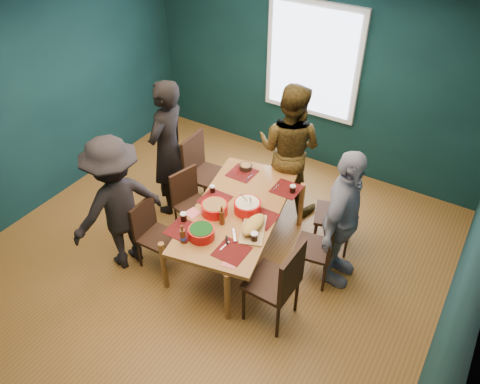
# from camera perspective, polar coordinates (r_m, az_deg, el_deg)

# --- Properties ---
(room) EXTENTS (5.01, 5.01, 2.71)m
(room) POSITION_cam_1_polar(r_m,az_deg,el_deg) (4.90, -2.15, 5.43)
(room) COLOR #935D2A
(room) RESTS_ON ground
(dining_table) EXTENTS (1.26, 1.97, 0.69)m
(dining_table) POSITION_cam_1_polar(r_m,az_deg,el_deg) (5.19, -0.30, -2.57)
(dining_table) COLOR olive
(dining_table) RESTS_ON floor
(chair_left_far) EXTENTS (0.48, 0.48, 1.02)m
(chair_left_far) POSITION_cam_1_polar(r_m,az_deg,el_deg) (5.99, -4.77, 3.07)
(chair_left_far) COLOR black
(chair_left_far) RESTS_ON floor
(chair_left_mid) EXTENTS (0.47, 0.47, 0.85)m
(chair_left_mid) POSITION_cam_1_polar(r_m,az_deg,el_deg) (5.64, -6.18, -0.76)
(chair_left_mid) COLOR black
(chair_left_mid) RESTS_ON floor
(chair_left_near) EXTENTS (0.38, 0.38, 0.83)m
(chair_left_near) POSITION_cam_1_polar(r_m,az_deg,el_deg) (5.30, -10.78, -4.50)
(chair_left_near) COLOR black
(chair_left_near) RESTS_ON floor
(chair_right_far) EXTENTS (0.54, 0.54, 0.95)m
(chair_right_far) POSITION_cam_1_polar(r_m,az_deg,el_deg) (5.47, 12.44, -2.14)
(chair_right_far) COLOR black
(chair_right_far) RESTS_ON floor
(chair_right_mid) EXTENTS (0.46, 0.46, 0.89)m
(chair_right_mid) POSITION_cam_1_polar(r_m,az_deg,el_deg) (5.06, 10.09, -6.32)
(chair_right_mid) COLOR black
(chair_right_mid) RESTS_ON floor
(chair_right_near) EXTENTS (0.47, 0.47, 1.01)m
(chair_right_near) POSITION_cam_1_polar(r_m,az_deg,el_deg) (4.56, 4.96, -10.63)
(chair_right_near) COLOR black
(chair_right_near) RESTS_ON floor
(person_far_left) EXTENTS (0.49, 0.69, 1.79)m
(person_far_left) POSITION_cam_1_polar(r_m,az_deg,el_deg) (5.82, -8.78, 5.18)
(person_far_left) COLOR black
(person_far_left) RESTS_ON floor
(person_back) EXTENTS (0.88, 0.71, 1.73)m
(person_back) POSITION_cam_1_polar(r_m,az_deg,el_deg) (5.84, 6.03, 5.24)
(person_back) COLOR black
(person_back) RESTS_ON floor
(person_right) EXTENTS (0.45, 0.98, 1.64)m
(person_right) POSITION_cam_1_polar(r_m,az_deg,el_deg) (4.92, 12.33, -3.38)
(person_right) COLOR white
(person_right) RESTS_ON floor
(person_near_left) EXTENTS (0.92, 1.19, 1.63)m
(person_near_left) POSITION_cam_1_polar(r_m,az_deg,el_deg) (5.18, -14.73, -1.52)
(person_near_left) COLOR black
(person_near_left) RESTS_ON floor
(bowl_salad) EXTENTS (0.29, 0.29, 0.12)m
(bowl_salad) POSITION_cam_1_polar(r_m,az_deg,el_deg) (5.06, -3.13, -1.97)
(bowl_salad) COLOR #BE0C0B
(bowl_salad) RESTS_ON dining_table
(bowl_dumpling) EXTENTS (0.30, 0.30, 0.28)m
(bowl_dumpling) POSITION_cam_1_polar(r_m,az_deg,el_deg) (5.07, 0.90, -1.74)
(bowl_dumpling) COLOR #BE0C0B
(bowl_dumpling) RESTS_ON dining_table
(bowl_herbs) EXTENTS (0.27, 0.27, 0.12)m
(bowl_herbs) POSITION_cam_1_polar(r_m,az_deg,el_deg) (4.78, -4.72, -4.93)
(bowl_herbs) COLOR #BE0C0B
(bowl_herbs) RESTS_ON dining_table
(cutting_board) EXTENTS (0.40, 0.61, 0.13)m
(cutting_board) POSITION_cam_1_polar(r_m,az_deg,el_deg) (4.85, 1.61, -4.14)
(cutting_board) COLOR tan
(cutting_board) RESTS_ON dining_table
(small_bowl) EXTENTS (0.16, 0.16, 0.06)m
(small_bowl) POSITION_cam_1_polar(r_m,az_deg,el_deg) (5.73, 0.71, 3.09)
(small_bowl) COLOR black
(small_bowl) RESTS_ON dining_table
(beer_bottle_a) EXTENTS (0.06, 0.06, 0.22)m
(beer_bottle_a) POSITION_cam_1_polar(r_m,az_deg,el_deg) (4.74, -6.99, -5.36)
(beer_bottle_a) COLOR #4C210D
(beer_bottle_a) RESTS_ON dining_table
(beer_bottle_b) EXTENTS (0.06, 0.06, 0.23)m
(beer_bottle_b) POSITION_cam_1_polar(r_m,az_deg,el_deg) (4.90, -2.22, -3.07)
(beer_bottle_b) COLOR #4C210D
(beer_bottle_b) RESTS_ON dining_table
(cola_glass_a) EXTENTS (0.07, 0.07, 0.10)m
(cola_glass_a) POSITION_cam_1_polar(r_m,az_deg,el_deg) (5.00, -6.89, -3.01)
(cola_glass_a) COLOR black
(cola_glass_a) RESTS_ON dining_table
(cola_glass_b) EXTENTS (0.08, 0.08, 0.11)m
(cola_glass_b) POSITION_cam_1_polar(r_m,az_deg,el_deg) (4.73, 1.75, -5.47)
(cola_glass_b) COLOR black
(cola_glass_b) RESTS_ON dining_table
(cola_glass_c) EXTENTS (0.07, 0.07, 0.10)m
(cola_glass_c) POSITION_cam_1_polar(r_m,az_deg,el_deg) (5.38, 6.44, 0.41)
(cola_glass_c) COLOR black
(cola_glass_c) RESTS_ON dining_table
(cola_glass_d) EXTENTS (0.06, 0.06, 0.09)m
(cola_glass_d) POSITION_cam_1_polar(r_m,az_deg,el_deg) (5.36, -3.37, 0.40)
(cola_glass_d) COLOR black
(cola_glass_d) RESTS_ON dining_table
(napkin_a) EXTENTS (0.13, 0.13, 0.00)m
(napkin_a) POSITION_cam_1_polar(r_m,az_deg,el_deg) (5.07, 3.66, -2.88)
(napkin_a) COLOR #E86169
(napkin_a) RESTS_ON dining_table
(napkin_b) EXTENTS (0.17, 0.17, 0.00)m
(napkin_b) POSITION_cam_1_polar(r_m,az_deg,el_deg) (5.11, -5.80, -2.56)
(napkin_b) COLOR #E86169
(napkin_b) RESTS_ON dining_table
(napkin_c) EXTENTS (0.17, 0.17, 0.00)m
(napkin_c) POSITION_cam_1_polar(r_m,az_deg,el_deg) (4.56, -1.17, -8.56)
(napkin_c) COLOR #E86169
(napkin_c) RESTS_ON dining_table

